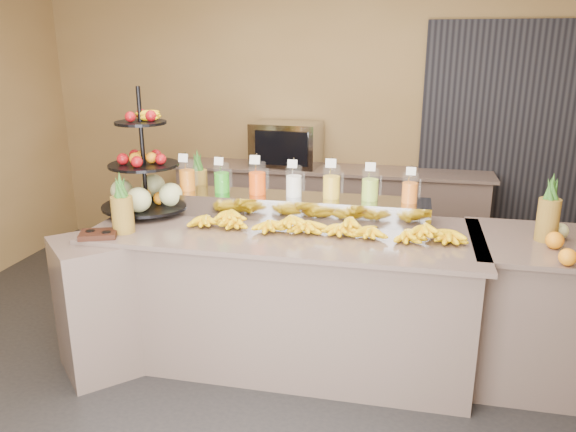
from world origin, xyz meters
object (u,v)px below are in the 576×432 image
(fruit_stand, at_px, (150,182))
(oven_warmer, at_px, (287,144))
(condiment_caddy, at_px, (98,234))
(pitcher_tray, at_px, (294,206))
(banana_heap, at_px, (320,223))

(fruit_stand, xyz_separation_m, oven_warmer, (0.59, 1.78, -0.01))
(fruit_stand, relative_size, oven_warmer, 1.37)
(fruit_stand, relative_size, condiment_caddy, 3.97)
(pitcher_tray, xyz_separation_m, banana_heap, (0.23, -0.29, -0.01))
(pitcher_tray, xyz_separation_m, oven_warmer, (-0.42, 1.67, 0.14))
(pitcher_tray, bearing_deg, oven_warmer, 104.16)
(pitcher_tray, relative_size, fruit_stand, 2.09)
(condiment_caddy, bearing_deg, banana_heap, 16.43)
(banana_heap, distance_m, condiment_caddy, 1.39)
(banana_heap, height_order, fruit_stand, fruit_stand)
(fruit_stand, distance_m, condiment_caddy, 0.62)
(banana_heap, bearing_deg, oven_warmer, 108.43)
(banana_heap, bearing_deg, fruit_stand, 171.68)
(pitcher_tray, relative_size, oven_warmer, 2.87)
(pitcher_tray, height_order, oven_warmer, oven_warmer)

